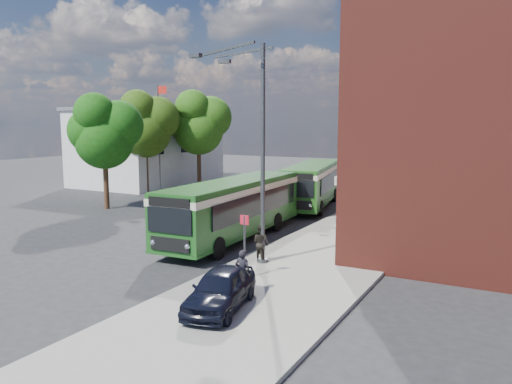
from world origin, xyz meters
The scene contains 15 objects.
ground centered at (0.00, 0.00, 0.00)m, with size 120.00×120.00×0.00m, color #272729.
pavement centered at (7.00, 8.00, 0.07)m, with size 6.00×48.00×0.15m, color gray.
kerb_line centered at (3.95, 8.00, 0.01)m, with size 0.12×48.00×0.01m, color beige.
white_building centered at (-18.00, 18.00, 3.66)m, with size 9.40×13.40×7.30m.
flagpole centered at (-12.45, 13.00, 4.94)m, with size 0.95×0.10×9.00m.
street_lamp centered at (4.84, -2.00, 4.79)m, with size 2.96×2.38×9.00m.
bus_stop_sign centered at (5.60, -4.20, 1.51)m, with size 0.35×0.08×2.52m.
bus_front centered at (1.69, 1.52, 1.83)m, with size 3.10×11.33×3.02m.
bus_rear centered at (1.34, 12.92, 1.83)m, with size 4.69×11.12×3.02m.
parked_car centered at (6.50, -7.28, 0.78)m, with size 1.49×3.70×1.26m, color black.
pedestrian_a centered at (6.39, -5.72, 0.91)m, with size 0.55×0.36×1.51m, color black.
pedestrian_b centered at (5.09, -1.91, 0.94)m, with size 0.77×0.60×1.57m, color black.
tree_left centered at (-10.77, 5.15, 5.37)m, with size 4.69×4.46×7.91m.
tree_mid centered at (-13.57, 12.54, 5.85)m, with size 5.11×4.86×8.62m.
tree_right centered at (-11.25, 16.97, 5.98)m, with size 5.22×4.96×8.81m.
Camera 1 is at (14.60, -19.83, 5.88)m, focal length 35.00 mm.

